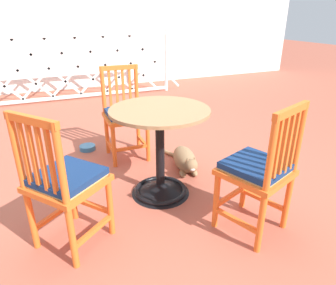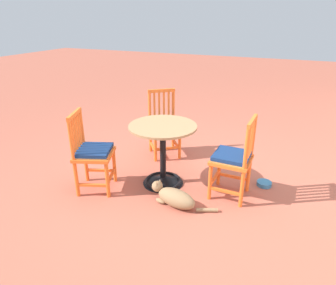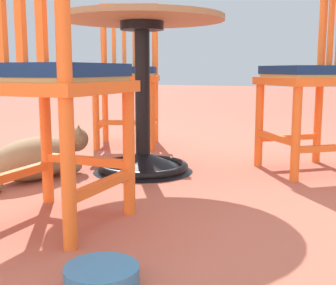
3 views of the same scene
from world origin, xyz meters
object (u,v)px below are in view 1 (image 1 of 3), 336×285
orange_chair_tucked_in (125,115)px  tabby_cat (185,160)px  cafe_table (160,162)px  orange_chair_facing_out (259,171)px  orange_chair_at_corner (65,183)px  pet_water_bowl (88,148)px

orange_chair_tucked_in → tabby_cat: orange_chair_tucked_in is taller
cafe_table → orange_chair_tucked_in: 0.81m
orange_chair_tucked_in → cafe_table: bearing=-85.9°
orange_chair_facing_out → orange_chair_tucked_in: 1.53m
cafe_table → orange_chair_at_corner: orange_chair_at_corner is taller
cafe_table → tabby_cat: (0.37, 0.29, -0.19)m
orange_chair_facing_out → tabby_cat: orange_chair_facing_out is taller
tabby_cat → pet_water_bowl: tabby_cat is taller
orange_chair_facing_out → tabby_cat: (-0.05, 0.95, -0.35)m
orange_chair_facing_out → tabby_cat: bearing=93.0°
orange_chair_at_corner → pet_water_bowl: size_ratio=5.36×
orange_chair_facing_out → orange_chair_tucked_in: bearing=108.0°
orange_chair_facing_out → orange_chair_tucked_in: size_ratio=1.00×
cafe_table → pet_water_bowl: cafe_table is taller
tabby_cat → orange_chair_at_corner: bearing=-151.4°
orange_chair_at_corner → pet_water_bowl: orange_chair_at_corner is taller
tabby_cat → pet_water_bowl: (-0.78, 0.83, -0.07)m
orange_chair_at_corner → pet_water_bowl: 1.53m
orange_chair_facing_out → cafe_table: bearing=122.1°
cafe_table → orange_chair_at_corner: 0.83m
cafe_table → tabby_cat: bearing=37.9°
orange_chair_at_corner → tabby_cat: 1.31m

